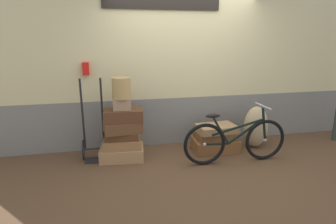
% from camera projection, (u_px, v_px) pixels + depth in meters
% --- Properties ---
extents(ground, '(9.63, 5.20, 0.06)m').
position_uv_depth(ground, '(195.00, 160.00, 4.62)').
color(ground, '#513823').
extents(station_building, '(7.63, 0.74, 2.82)m').
position_uv_depth(station_building, '(183.00, 64.00, 5.06)').
color(station_building, slate).
rests_on(station_building, ground).
extents(suitcase_0, '(0.72, 0.54, 0.20)m').
position_uv_depth(suitcase_0, '(122.00, 153.00, 4.59)').
color(suitcase_0, '#9E754C').
rests_on(suitcase_0, ground).
extents(suitcase_1, '(0.61, 0.44, 0.14)m').
position_uv_depth(suitcase_1, '(122.00, 143.00, 4.54)').
color(suitcase_1, olive).
rests_on(suitcase_1, suitcase_0).
extents(suitcase_2, '(0.55, 0.41, 0.11)m').
position_uv_depth(suitcase_2, '(122.00, 135.00, 4.52)').
color(suitcase_2, '#4C2D19').
rests_on(suitcase_2, suitcase_1).
extents(suitcase_3, '(0.60, 0.46, 0.16)m').
position_uv_depth(suitcase_3, '(122.00, 126.00, 4.49)').
color(suitcase_3, brown).
rests_on(suitcase_3, suitcase_2).
extents(suitcase_4, '(0.61, 0.41, 0.19)m').
position_uv_depth(suitcase_4, '(123.00, 115.00, 4.46)').
color(suitcase_4, '#4C2D19').
rests_on(suitcase_4, suitcase_3).
extents(suitcase_5, '(0.28, 0.20, 0.17)m').
position_uv_depth(suitcase_5, '(122.00, 104.00, 4.38)').
color(suitcase_5, '#937051').
rests_on(suitcase_5, suitcase_4).
extents(suitcase_6, '(0.76, 0.53, 0.21)m').
position_uv_depth(suitcase_6, '(215.00, 144.00, 4.94)').
color(suitcase_6, brown).
rests_on(suitcase_6, ground).
extents(suitcase_7, '(0.66, 0.44, 0.13)m').
position_uv_depth(suitcase_7, '(215.00, 135.00, 4.89)').
color(suitcase_7, brown).
rests_on(suitcase_7, suitcase_6).
extents(suitcase_8, '(0.66, 0.46, 0.12)m').
position_uv_depth(suitcase_8, '(216.00, 128.00, 4.84)').
color(suitcase_8, '#9E754C').
rests_on(suitcase_8, suitcase_7).
extents(wicker_basket, '(0.28, 0.28, 0.32)m').
position_uv_depth(wicker_basket, '(121.00, 88.00, 4.33)').
color(wicker_basket, '#A8844C').
rests_on(wicker_basket, suitcase_5).
extents(luggage_trolley, '(0.38, 0.38, 1.29)m').
position_uv_depth(luggage_trolley, '(94.00, 141.00, 4.56)').
color(luggage_trolley, black).
rests_on(luggage_trolley, ground).
extents(burlap_sack, '(0.42, 0.36, 0.73)m').
position_uv_depth(burlap_sack, '(256.00, 127.00, 5.03)').
color(burlap_sack, tan).
rests_on(burlap_sack, ground).
extents(bicycle, '(1.64, 0.46, 0.88)m').
position_uv_depth(bicycle, '(235.00, 141.00, 4.41)').
color(bicycle, black).
rests_on(bicycle, ground).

